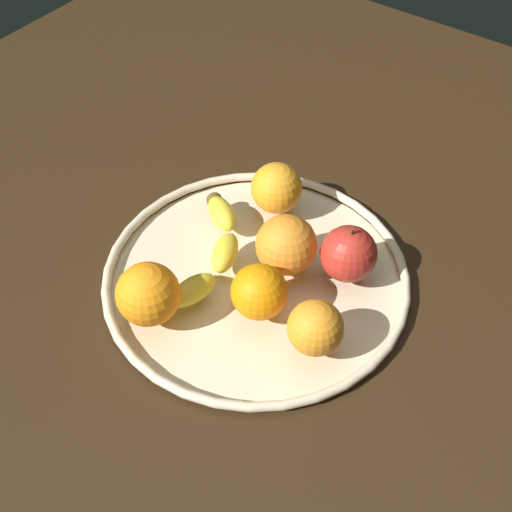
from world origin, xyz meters
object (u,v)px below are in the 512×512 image
Objects in this scene: orange_center at (277,188)px; orange_front_right at (148,294)px; fruit_bowl at (256,276)px; orange_back_left at (286,245)px; banana at (214,248)px; orange_back_right at (259,292)px; apple at (348,254)px; orange_front_left at (315,328)px.

orange_center is 0.91× the size of orange_front_right.
orange_back_left is (3.08, -2.47, 4.81)cm from fruit_bowl.
orange_back_left is (4.14, -8.46, 2.33)cm from banana.
orange_center is at bearing 28.28° from orange_back_right.
orange_back_right is (-4.78, -3.93, 4.34)cm from fruit_bowl.
banana is 2.40× the size of apple.
fruit_bowl is 5.12× the size of orange_front_right.
banana is 18.67cm from orange_front_left.
orange_front_right is (-19.61, 15.74, 0.25)cm from apple.
orange_back_left reaches higher than orange_front_left.
orange_center is (12.52, -1.19, 1.96)cm from banana.
apple reaches higher than fruit_bowl.
orange_front_right is 1.17× the size of orange_front_left.
orange_back_right is 13.12cm from orange_front_right.
orange_front_right reaches higher than orange_center.
orange_front_left reaches higher than fruit_bowl.
orange_center is 11.10cm from orange_back_left.
apple is at bearing -63.31° from orange_back_left.
fruit_bowl is at bearing 39.45° from orange_back_right.
banana is 2.73× the size of orange_center.
fruit_bowl is 6.22cm from orange_back_left.
orange_back_left is (7.85, 1.46, 0.47)cm from orange_back_right.
banana is 9.70cm from orange_back_left.
orange_back_right is at bearing -169.44° from orange_back_left.
fruit_bowl is at bearing 141.26° from orange_back_left.
orange_front_left is (-5.21, -12.13, 4.19)cm from fruit_bowl.
orange_front_left is (-8.29, -9.66, -0.61)cm from orange_back_left.
orange_front_right is at bearing 151.48° from orange_back_left.
orange_back_right reaches higher than banana.
orange_center is 24.52cm from orange_front_right.
banana is at bearing -1.34° from orange_front_right.
banana is 2.80× the size of orange_back_right.
orange_front_left is (-11.81, -2.66, -0.32)cm from apple.
fruit_bowl is 15.21cm from orange_front_right.
banana is 12.72cm from orange_center.
banana is 2.49× the size of orange_front_right.
orange_front_right reaches higher than orange_front_left.
orange_back_left reaches higher than fruit_bowl.
orange_front_left is at bearing -134.56° from orange_center.
fruit_bowl is 5.76× the size of orange_back_right.
orange_center reaches higher than orange_back_right.
orange_front_right is (-13.01, 6.28, 4.77)cm from fruit_bowl.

